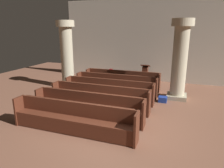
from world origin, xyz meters
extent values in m
plane|color=brown|center=(0.00, 0.00, 0.00)|extent=(19.20, 19.20, 0.00)
cube|color=beige|center=(0.00, 6.08, 2.25)|extent=(10.00, 0.16, 4.50)
cube|color=#562819|center=(-0.94, 3.94, 0.43)|extent=(3.63, 0.38, 0.05)
cube|color=#562819|center=(-0.94, 4.11, 0.66)|extent=(3.63, 0.04, 0.42)
cube|color=#492215|center=(-0.94, 4.16, 0.86)|extent=(3.48, 0.06, 0.02)
cube|color=#4E2416|center=(-2.79, 3.94, 0.44)|extent=(0.06, 0.44, 0.87)
cube|color=#4E2416|center=(0.90, 3.94, 0.44)|extent=(0.06, 0.44, 0.87)
cube|color=#522618|center=(-0.94, 3.77, 0.21)|extent=(3.63, 0.03, 0.39)
cube|color=#562819|center=(-0.94, 2.98, 0.43)|extent=(3.63, 0.38, 0.05)
cube|color=#562819|center=(-0.94, 3.15, 0.66)|extent=(3.63, 0.04, 0.42)
cube|color=#492215|center=(-0.94, 3.20, 0.86)|extent=(3.48, 0.06, 0.02)
cube|color=#4E2416|center=(-2.79, 2.98, 0.44)|extent=(0.06, 0.44, 0.87)
cube|color=#4E2416|center=(0.90, 2.98, 0.44)|extent=(0.06, 0.44, 0.87)
cube|color=#522618|center=(-0.94, 2.81, 0.21)|extent=(3.63, 0.03, 0.39)
cube|color=#562819|center=(-0.94, 2.02, 0.43)|extent=(3.63, 0.38, 0.05)
cube|color=#562819|center=(-0.94, 2.19, 0.66)|extent=(3.63, 0.04, 0.42)
cube|color=#492215|center=(-0.94, 2.24, 0.86)|extent=(3.48, 0.06, 0.02)
cube|color=#4E2416|center=(-2.79, 2.02, 0.44)|extent=(0.06, 0.44, 0.87)
cube|color=#4E2416|center=(0.90, 2.02, 0.44)|extent=(0.06, 0.44, 0.87)
cube|color=#522618|center=(-0.94, 1.85, 0.21)|extent=(3.63, 0.03, 0.39)
cube|color=#562819|center=(-0.94, 1.06, 0.43)|extent=(3.63, 0.38, 0.05)
cube|color=#562819|center=(-0.94, 1.23, 0.66)|extent=(3.63, 0.04, 0.42)
cube|color=#492215|center=(-0.94, 1.28, 0.86)|extent=(3.48, 0.06, 0.02)
cube|color=#4E2416|center=(-2.79, 1.06, 0.44)|extent=(0.06, 0.44, 0.87)
cube|color=#4E2416|center=(0.90, 1.06, 0.44)|extent=(0.06, 0.44, 0.87)
cube|color=#522618|center=(-0.94, 0.89, 0.21)|extent=(3.63, 0.03, 0.39)
cube|color=#562819|center=(-0.94, 0.10, 0.43)|extent=(3.63, 0.38, 0.05)
cube|color=#562819|center=(-0.94, 0.27, 0.66)|extent=(3.63, 0.05, 0.42)
cube|color=#492215|center=(-0.94, 0.32, 0.86)|extent=(3.48, 0.06, 0.02)
cube|color=#4E2416|center=(-2.79, 0.10, 0.44)|extent=(0.06, 0.44, 0.87)
cube|color=#4E2416|center=(0.90, 0.10, 0.44)|extent=(0.06, 0.44, 0.87)
cube|color=#522618|center=(-0.94, -0.07, 0.21)|extent=(3.63, 0.03, 0.39)
cube|color=#562819|center=(-0.94, -0.86, 0.43)|extent=(3.63, 0.38, 0.05)
cube|color=#562819|center=(-0.94, -0.69, 0.66)|extent=(3.63, 0.04, 0.42)
cube|color=#492215|center=(-0.94, -0.64, 0.86)|extent=(3.48, 0.06, 0.02)
cube|color=#4E2416|center=(-2.79, -0.86, 0.44)|extent=(0.06, 0.44, 0.87)
cube|color=#4E2416|center=(0.90, -0.86, 0.44)|extent=(0.06, 0.44, 0.87)
cube|color=#522618|center=(-0.94, -1.03, 0.21)|extent=(3.63, 0.03, 0.39)
cube|color=tan|center=(1.72, 3.25, 0.09)|extent=(0.81, 0.81, 0.18)
cylinder|color=#BCB293|center=(1.72, 3.25, 1.58)|extent=(0.60, 0.60, 2.80)
cylinder|color=beige|center=(1.72, 3.25, 3.13)|extent=(0.87, 0.87, 0.30)
cube|color=tan|center=(-3.56, 3.22, 0.09)|extent=(0.81, 0.81, 0.18)
cylinder|color=#BCB293|center=(-3.56, 3.22, 1.58)|extent=(0.60, 0.60, 2.80)
cylinder|color=beige|center=(-3.56, 3.22, 3.13)|extent=(0.87, 0.87, 0.30)
cube|color=#411E13|center=(0.00, 5.09, 0.03)|extent=(0.45, 0.45, 0.06)
cube|color=#4C2316|center=(0.00, 5.09, 0.47)|extent=(0.28, 0.28, 0.95)
cube|color=#502518|center=(0.00, 5.09, 1.01)|extent=(0.48, 0.35, 0.15)
cube|color=maroon|center=(-1.60, 4.15, 0.89)|extent=(0.15, 0.19, 0.03)
cube|color=navy|center=(1.21, 2.60, 0.11)|extent=(0.33, 0.31, 0.22)
camera|label=1|loc=(1.86, -5.39, 2.86)|focal=32.32mm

